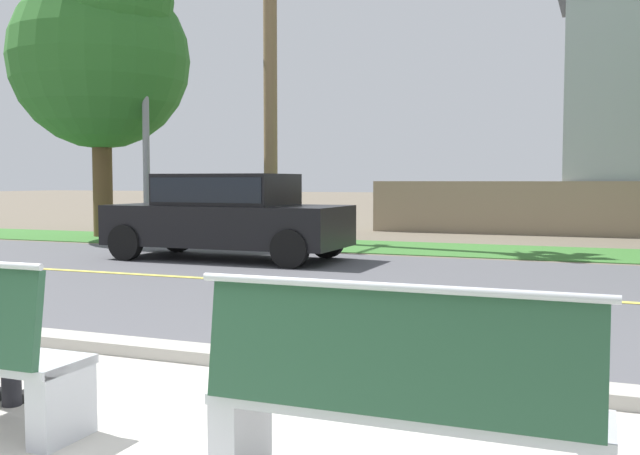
{
  "coord_description": "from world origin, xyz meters",
  "views": [
    {
      "loc": [
        2.16,
        -2.5,
        1.43
      ],
      "look_at": [
        -0.23,
        3.54,
        1.0
      ],
      "focal_mm": 40.34,
      "sensor_mm": 36.0,
      "label": 1
    }
  ],
  "objects": [
    {
      "name": "curb_edge",
      "position": [
        0.0,
        2.35,
        0.06
      ],
      "size": [
        44.0,
        0.3,
        0.11
      ],
      "primitive_type": "cube",
      "color": "#ADA89E",
      "rests_on": "ground_plane"
    },
    {
      "name": "shade_tree_far_left",
      "position": [
        -9.47,
        12.25,
        4.74
      ],
      "size": [
        4.42,
        4.42,
        7.3
      ],
      "color": "brown",
      "rests_on": "ground_plane"
    },
    {
      "name": "bench_right",
      "position": [
        1.35,
        0.47,
        0.45
      ],
      "size": [
        1.75,
        0.48,
        1.01
      ],
      "color": "silver",
      "rests_on": "ground_plane"
    },
    {
      "name": "ground_plane",
      "position": [
        0.0,
        8.0,
        0.0
      ],
      "size": [
        140.0,
        140.0,
        0.0
      ],
      "primitive_type": "plane",
      "color": "#665B4C"
    },
    {
      "name": "street_asphalt",
      "position": [
        0.0,
        6.5,
        0.0
      ],
      "size": [
        52.0,
        8.0,
        0.01
      ],
      "primitive_type": "cube",
      "color": "#515156",
      "rests_on": "ground_plane"
    },
    {
      "name": "car_black_far",
      "position": [
        -4.15,
        8.9,
        0.85
      ],
      "size": [
        4.3,
        1.86,
        1.54
      ],
      "color": "black",
      "rests_on": "ground_plane"
    },
    {
      "name": "far_verge_grass",
      "position": [
        0.0,
        12.13,
        0.01
      ],
      "size": [
        48.0,
        2.8,
        0.02
      ],
      "primitive_type": "cube",
      "color": "#38702D",
      "rests_on": "ground_plane"
    },
    {
      "name": "garden_wall",
      "position": [
        2.65,
        16.92,
        0.7
      ],
      "size": [
        13.0,
        0.36,
        1.4
      ],
      "primitive_type": "cube",
      "color": "gray",
      "rests_on": "ground_plane"
    },
    {
      "name": "streetlamp",
      "position": [
        -7.86,
        11.91,
        4.49
      ],
      "size": [
        0.24,
        2.1,
        7.94
      ],
      "color": "gray",
      "rests_on": "ground_plane"
    },
    {
      "name": "road_centre_line",
      "position": [
        0.0,
        6.5,
        0.01
      ],
      "size": [
        48.0,
        0.14,
        0.01
      ],
      "primitive_type": "cube",
      "color": "#E0CC4C",
      "rests_on": "ground_plane"
    }
  ]
}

